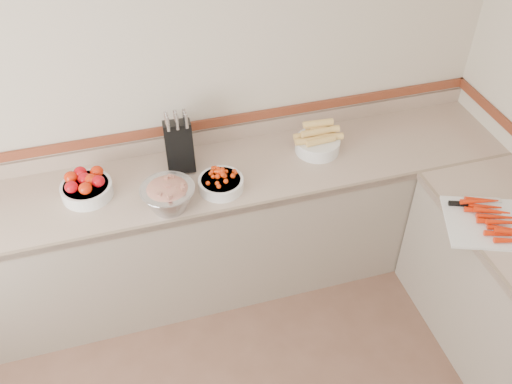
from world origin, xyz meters
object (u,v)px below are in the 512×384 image
object	(u,v)px
tomato_bowl	(86,186)
rhubarb_bowl	(168,195)
corn_bowl	(318,141)
cutting_board	(493,221)
knife_block	(179,145)
cherry_tomato_bowl	(221,182)

from	to	relation	value
tomato_bowl	rhubarb_bowl	size ratio (longest dim) A/B	0.96
corn_bowl	rhubarb_bowl	bearing A→B (deg)	-164.98
corn_bowl	cutting_board	size ratio (longest dim) A/B	0.51
knife_block	rhubarb_bowl	distance (m)	0.37
cutting_board	cherry_tomato_bowl	bearing A→B (deg)	152.50
cherry_tomato_bowl	rhubarb_bowl	bearing A→B (deg)	-166.41
tomato_bowl	cutting_board	world-z (taller)	tomato_bowl
cherry_tomato_bowl	cutting_board	xyz separation A→B (m)	(1.33, -0.69, -0.03)
tomato_bowl	rhubarb_bowl	xyz separation A→B (m)	(0.43, -0.23, 0.03)
tomato_bowl	corn_bowl	world-z (taller)	corn_bowl
knife_block	rhubarb_bowl	xyz separation A→B (m)	(-0.13, -0.34, -0.07)
tomato_bowl	cutting_board	xyz separation A→B (m)	(2.07, -0.85, -0.04)
corn_bowl	cutting_board	world-z (taller)	corn_bowl
knife_block	tomato_bowl	world-z (taller)	knife_block
knife_block	cherry_tomato_bowl	size ratio (longest dim) A/B	1.49
knife_block	tomato_bowl	distance (m)	0.57
knife_block	tomato_bowl	xyz separation A→B (m)	(-0.56, -0.11, -0.10)
knife_block	cherry_tomato_bowl	distance (m)	0.34
knife_block	cutting_board	world-z (taller)	knife_block
knife_block	rhubarb_bowl	size ratio (longest dim) A/B	1.29
cherry_tomato_bowl	corn_bowl	size ratio (longest dim) A/B	0.85
cherry_tomato_bowl	corn_bowl	distance (m)	0.68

